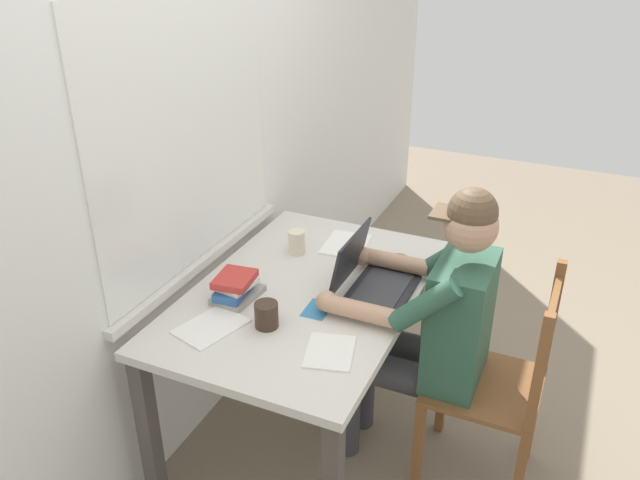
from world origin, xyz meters
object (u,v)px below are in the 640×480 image
at_px(desk, 306,311).
at_px(seated_person, 431,320).
at_px(laptop, 369,277).
at_px(coffee_mug_dark, 267,315).
at_px(wooden_chair, 499,387).
at_px(book_stack_main, 236,287).
at_px(landscape_photo_print, 317,309).
at_px(computer_mouse, 400,258).
at_px(coffee_mug_white, 297,242).

distance_m(desk, seated_person, 0.50).
distance_m(laptop, coffee_mug_dark, 0.46).
bearing_deg(wooden_chair, book_stack_main, 103.72).
relative_size(book_stack_main, landscape_photo_print, 1.62).
xyz_separation_m(seated_person, computer_mouse, (0.29, 0.23, 0.07)).
bearing_deg(book_stack_main, wooden_chair, -76.28).
xyz_separation_m(coffee_mug_dark, book_stack_main, (0.11, 0.20, 0.00)).
xyz_separation_m(coffee_mug_dark, landscape_photo_print, (0.17, -0.12, -0.05)).
bearing_deg(computer_mouse, coffee_mug_white, 102.98).
xyz_separation_m(desk, coffee_mug_dark, (-0.28, 0.02, 0.15)).
height_order(wooden_chair, laptop, laptop).
xyz_separation_m(coffee_mug_white, book_stack_main, (-0.43, 0.05, -0.00)).
relative_size(seated_person, coffee_mug_white, 11.36).
height_order(wooden_chair, landscape_photo_print, wooden_chair).
distance_m(coffee_mug_white, book_stack_main, 0.44).
bearing_deg(desk, book_stack_main, 127.64).
relative_size(coffee_mug_white, book_stack_main, 0.53).
bearing_deg(laptop, seated_person, -96.88).
bearing_deg(desk, wooden_chair, -84.54).
bearing_deg(book_stack_main, computer_mouse, -42.15).
xyz_separation_m(desk, book_stack_main, (-0.17, 0.22, 0.15)).
height_order(wooden_chair, coffee_mug_dark, wooden_chair).
xyz_separation_m(desk, landscape_photo_print, (-0.11, -0.10, 0.10)).
xyz_separation_m(desk, wooden_chair, (0.07, -0.77, -0.18)).
distance_m(coffee_mug_white, coffee_mug_dark, 0.57).
relative_size(coffee_mug_white, coffee_mug_dark, 0.89).
distance_m(wooden_chair, laptop, 0.64).
bearing_deg(computer_mouse, laptop, 170.64).
distance_m(coffee_mug_dark, landscape_photo_print, 0.21).
bearing_deg(landscape_photo_print, computer_mouse, -21.39).
relative_size(seated_person, book_stack_main, 5.98).
height_order(seated_person, computer_mouse, seated_person).
bearing_deg(coffee_mug_white, coffee_mug_dark, -164.95).
height_order(laptop, coffee_mug_dark, laptop).
height_order(wooden_chair, computer_mouse, wooden_chair).
relative_size(desk, coffee_mug_white, 11.54).
bearing_deg(coffee_mug_white, desk, -147.53).
distance_m(seated_person, coffee_mug_white, 0.70).
xyz_separation_m(computer_mouse, coffee_mug_dark, (-0.65, 0.29, 0.03)).
bearing_deg(landscape_photo_print, seated_person, -66.70).
bearing_deg(laptop, landscape_photo_print, 150.42).
bearing_deg(wooden_chair, coffee_mug_white, 78.44).
bearing_deg(wooden_chair, coffee_mug_dark, 114.13).
bearing_deg(seated_person, coffee_mug_white, 73.75).
distance_m(seated_person, computer_mouse, 0.38).
bearing_deg(computer_mouse, landscape_photo_print, 160.78).
bearing_deg(seated_person, laptop, 83.12).
bearing_deg(wooden_chair, laptop, 86.63).
relative_size(laptop, coffee_mug_white, 2.99).
bearing_deg(computer_mouse, coffee_mug_dark, 156.02).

